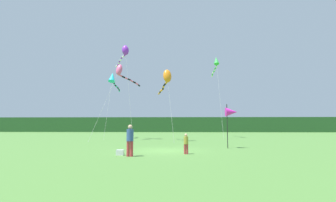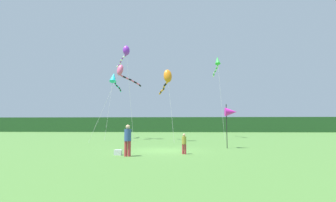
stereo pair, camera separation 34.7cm
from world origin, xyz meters
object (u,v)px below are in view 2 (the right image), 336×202
Objects in this scene: kite_purple at (126,52)px; kite_rainbow at (122,72)px; kite_green at (217,63)px; kite_cyan at (114,78)px; person_adult at (128,139)px; banner_flag_pole at (231,112)px; kite_orange at (167,78)px; cooler_box at (118,152)px; person_child at (184,143)px.

kite_rainbow is at bearing -167.99° from kite_purple.
kite_cyan is at bearing -171.08° from kite_green.
banner_flag_pole reaches higher than person_adult.
person_adult is at bearing -71.34° from kite_cyan.
kite_orange is 7.13m from kite_purple.
person_adult is at bearing -75.78° from kite_purple.
banner_flag_pole is 10.39m from kite_orange.
kite_rainbow is at bearing 103.77° from cooler_box.
kite_purple is at bearing -158.67° from kite_green.
kite_green is (12.57, 4.84, 2.23)m from kite_rainbow.
person_child is at bearing -81.43° from kite_orange.
kite_purple is (-10.87, 10.28, 8.18)m from banner_flag_pole.
person_adult is 0.53× the size of banner_flag_pole.
person_adult is 3.51m from person_child.
kite_orange is at bearing 79.87° from cooler_box.
banner_flag_pole is 17.05m from kite_purple.
kite_green reaches higher than person_adult.
person_adult is 1.22m from cooler_box.
kite_purple is 4.35m from kite_cyan.
kite_rainbow is at bearing 105.71° from person_adult.
banner_flag_pole is at bearing 46.35° from person_child.
kite_cyan is at bearing 107.16° from cooler_box.
kite_cyan reaches higher than cooler_box.
kite_orange is 9.16m from kite_cyan.
kite_green is (1.30, 15.03, 7.88)m from banner_flag_pole.
kite_rainbow is 0.81× the size of kite_green.
kite_purple is (-5.42, 2.55, 3.87)m from kite_orange.
cooler_box is at bearing -114.50° from kite_green.
kite_green is at bearing 47.28° from kite_orange.
person_child is at bearing -104.81° from kite_green.
person_adult is 18.77m from kite_purple.
kite_orange reaches higher than cooler_box.
kite_rainbow is (-7.58, 14.07, 7.71)m from person_child.
kite_green is (12.17, 4.75, -0.30)m from kite_purple.
kite_orange is (2.20, 12.33, 6.93)m from cooler_box.
kite_rainbow is 3.14m from kite_cyan.
kite_purple reaches higher than banner_flag_pole.
person_child is at bearing 21.31° from person_adult.
banner_flag_pole is 0.30× the size of kite_green.
kite_rainbow is (-4.32, 15.34, 7.41)m from person_adult.
kite_cyan is (-13.01, 12.78, 5.34)m from banner_flag_pole.
person_adult is 0.22× the size of kite_orange.
kite_green reaches higher than kite_orange.
kite_purple reaches higher than kite_green.
kite_purple is at bearing 116.87° from person_child.
kite_orange is at bearing -22.94° from kite_rainbow.
kite_orange is 0.86× the size of kite_rainbow.
person_adult reaches higher than person_child.
kite_rainbow is at bearing 118.31° from person_child.
person_child is 21.94m from kite_green.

